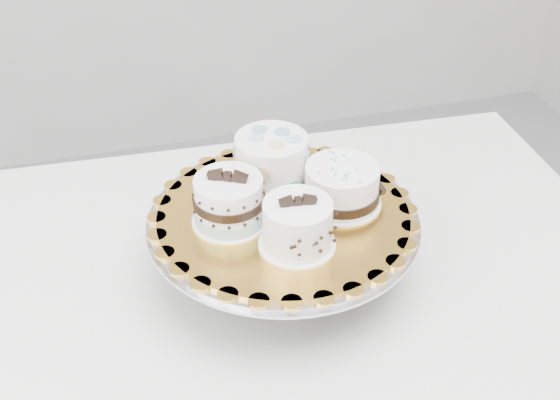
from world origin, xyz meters
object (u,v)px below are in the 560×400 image
object	(u,v)px
cake_swirl	(297,226)
cake_dots	(272,161)
table	(250,324)
cake_board	(283,214)
cake_banded	(229,202)
cake_ribbon	(342,186)
cake_stand	(283,233)

from	to	relation	value
cake_swirl	cake_dots	xyz separation A→B (m)	(0.01, 0.15, 0.01)
table	cake_dots	world-z (taller)	cake_dots
table	cake_board	size ratio (longest dim) A/B	3.47
table	cake_dots	distance (m)	0.25
table	cake_banded	size ratio (longest dim) A/B	9.85
cake_banded	cake_dots	bearing A→B (deg)	68.64
table	cake_dots	size ratio (longest dim) A/B	9.59
cake_swirl	cake_ribbon	bearing A→B (deg)	46.16
cake_banded	cake_ribbon	distance (m)	0.16
table	cake_dots	bearing A→B (deg)	58.95
cake_dots	cake_ribbon	size ratio (longest dim) A/B	1.03
cake_swirl	cake_ribbon	distance (m)	0.11
cake_swirl	table	bearing A→B (deg)	138.62
cake_board	cake_ribbon	size ratio (longest dim) A/B	2.85
cake_board	cake_swirl	size ratio (longest dim) A/B	3.45
cake_board	cake_dots	distance (m)	0.08
table	cake_banded	distance (m)	0.22
cake_stand	cake_board	xyz separation A→B (m)	(0.00, -0.00, 0.03)
cake_banded	table	bearing A→B (deg)	-11.34
cake_stand	cake_banded	bearing A→B (deg)	179.05
table	cake_stand	distance (m)	0.16
cake_dots	cake_ribbon	distance (m)	0.11
cake_stand	cake_ribbon	bearing A→B (deg)	-0.00
table	cake_swirl	distance (m)	0.23
cake_swirl	cake_dots	world-z (taller)	cake_swirl
cake_banded	cake_stand	bearing A→B (deg)	25.04
cake_stand	cake_ribbon	world-z (taller)	cake_ribbon
cake_dots	cake_ribbon	xyz separation A→B (m)	(0.08, -0.07, -0.01)
cake_swirl	cake_ribbon	xyz separation A→B (m)	(0.09, 0.07, -0.00)
cake_stand	cake_swirl	distance (m)	0.10
cake_board	cake_stand	bearing A→B (deg)	90.00
cake_stand	cake_board	distance (m)	0.03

